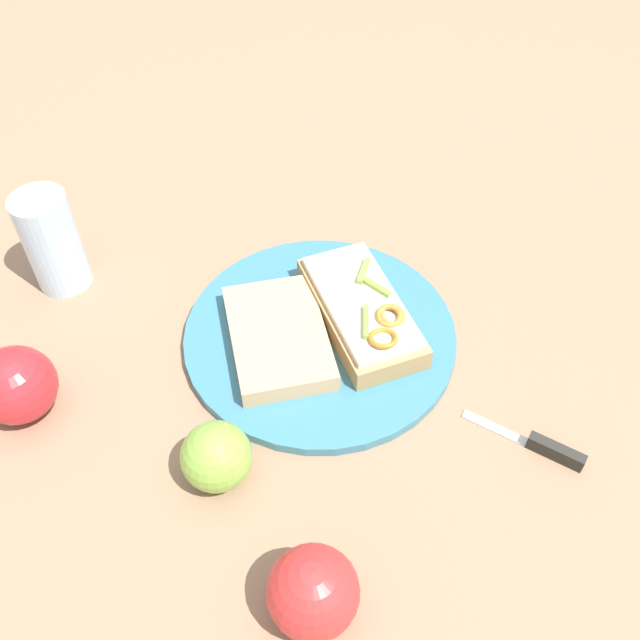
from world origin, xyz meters
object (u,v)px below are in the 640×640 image
at_px(plate, 320,335).
at_px(drinking_glass, 52,242).
at_px(apple_2, 216,456).
at_px(sandwich, 362,310).
at_px(apple_0, 16,385).
at_px(apple_1, 313,592).
at_px(bread_slice_side, 278,337).
at_px(knife, 543,447).

bearing_deg(plate, drinking_glass, 67.27).
bearing_deg(apple_2, sandwich, -43.13).
distance_m(apple_0, apple_1, 0.37).
bearing_deg(bread_slice_side, plate, 98.32).
bearing_deg(bread_slice_side, apple_2, -31.10).
relative_size(apple_1, drinking_glass, 0.62).
relative_size(plate, apple_1, 3.95).
relative_size(plate, sandwich, 1.54).
height_order(apple_2, knife, apple_2).
xyz_separation_m(plate, bread_slice_side, (-0.01, 0.05, 0.02)).
bearing_deg(apple_1, knife, -61.57).
relative_size(bread_slice_side, apple_0, 1.91).
height_order(plate, drinking_glass, drinking_glass).
bearing_deg(apple_0, apple_1, -130.40).
relative_size(sandwich, apple_1, 2.57).
height_order(sandwich, apple_2, apple_2).
bearing_deg(sandwich, apple_1, -30.38).
xyz_separation_m(sandwich, bread_slice_side, (-0.02, 0.10, -0.01)).
bearing_deg(bread_slice_side, sandwich, 97.55).
distance_m(plate, knife, 0.27).
bearing_deg(bread_slice_side, knife, 51.67).
bearing_deg(knife, apple_0, 25.62).
bearing_deg(apple_1, drinking_glass, 31.82).
xyz_separation_m(bread_slice_side, apple_2, (-0.15, 0.07, 0.01)).
relative_size(apple_1, knife, 0.73).
height_order(bread_slice_side, drinking_glass, drinking_glass).
bearing_deg(drinking_glass, plate, -112.73).
xyz_separation_m(plate, sandwich, (0.01, -0.05, 0.02)).
relative_size(bread_slice_side, apple_2, 2.26).
bearing_deg(apple_0, drinking_glass, -4.18).
bearing_deg(apple_2, drinking_glass, 32.81).
bearing_deg(sandwich, drinking_glass, -123.28).
distance_m(plate, bread_slice_side, 0.05).
bearing_deg(apple_2, knife, -91.04).
relative_size(plate, apple_0, 3.79).
bearing_deg(bread_slice_side, drinking_glass, -125.54).
relative_size(sandwich, bread_slice_side, 1.29).
distance_m(apple_1, apple_2, 0.16).
xyz_separation_m(apple_1, drinking_glass, (0.43, 0.27, 0.02)).
bearing_deg(knife, plate, -2.19).
height_order(apple_2, drinking_glass, drinking_glass).
xyz_separation_m(bread_slice_side, knife, (-0.16, -0.26, -0.02)).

